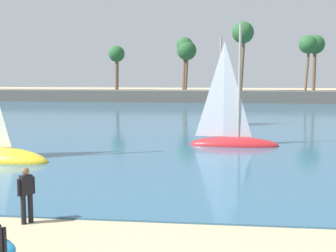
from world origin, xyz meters
name	(u,v)px	position (x,y,z in m)	size (l,w,h in m)	color
sea	(213,106)	(0.00, 54.68, 0.03)	(220.00, 95.87, 0.06)	#33607F
palm_headland	(215,90)	(0.24, 62.63, 1.76)	(103.56, 6.00, 11.93)	#605B54
person_at_waterline	(26,193)	(-4.76, 6.29, 0.89)	(0.38, 0.45, 1.67)	black
sailboat_near_shore	(232,134)	(1.62, 20.96, 0.76)	(5.41, 1.85, 7.74)	red
sailboat_toward_headland	(220,118)	(0.94, 30.73, 0.77)	(1.92, 5.49, 7.84)	yellow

